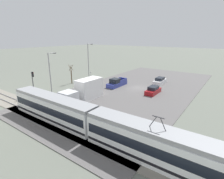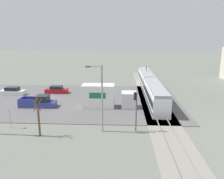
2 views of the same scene
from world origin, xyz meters
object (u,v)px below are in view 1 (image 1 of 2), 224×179
pickup_truck (117,83)px  sedan_car_0 (153,90)px  sedan_car_1 (160,81)px  no_parking_sign (91,75)px  street_lamp_near_crossing (89,59)px  street_tree (71,75)px  street_lamp_mid_block (50,70)px  light_rail_tram (94,123)px  box_truck (85,91)px  traffic_light_pole (33,81)px

pickup_truck → sedan_car_0: (-9.05, 0.24, -0.11)m
sedan_car_1 → sedan_car_0: bearing=-78.0°
sedan_car_0 → no_parking_sign: 17.50m
street_lamp_near_crossing → no_parking_sign: 4.51m
pickup_truck → street_tree: street_tree is taller
pickup_truck → street_lamp_mid_block: street_lamp_mid_block is taller
street_tree → no_parking_sign: size_ratio=1.83×
light_rail_tram → box_truck: bearing=-41.1°
pickup_truck → sedan_car_1: pickup_truck is taller
light_rail_tram → street_tree: (20.32, -14.88, 0.40)m
sedan_car_0 → street_lamp_near_crossing: bearing=173.7°
street_lamp_mid_block → no_parking_sign: bearing=-92.4°
street_tree → street_lamp_near_crossing: bearing=-92.4°
street_lamp_near_crossing → light_rail_tram: bearing=133.7°
street_lamp_mid_block → sedan_car_0: bearing=-148.9°
street_lamp_mid_block → box_truck: bearing=-179.2°
traffic_light_pole → street_lamp_mid_block: bearing=-86.8°
box_truck → pickup_truck: size_ratio=1.50×
traffic_light_pole → street_lamp_near_crossing: (1.65, -17.14, 2.14)m
pickup_truck → street_tree: bearing=21.7°
sedan_car_0 → street_lamp_near_crossing: 20.02m
pickup_truck → no_parking_sign: 8.45m
light_rail_tram → no_parking_sign: size_ratio=11.56×
sedan_car_1 → street_tree: 21.69m
light_rail_tram → sedan_car_1: size_ratio=6.21×
pickup_truck → street_lamp_near_crossing: 11.42m
traffic_light_pole → street_tree: traffic_light_pole is taller
street_lamp_mid_block → street_tree: bearing=-76.4°
sedan_car_1 → no_parking_sign: 17.51m
pickup_truck → no_parking_sign: no_parking_sign is taller
box_truck → no_parking_sign: 14.35m
box_truck → pickup_truck: 11.00m
sedan_car_0 → sedan_car_1: bearing=102.0°
sedan_car_0 → no_parking_sign: size_ratio=1.74×
box_truck → no_parking_sign: box_truck is taller
box_truck → street_lamp_near_crossing: street_lamp_near_crossing is taller
sedan_car_1 → street_tree: street_tree is taller
box_truck → street_lamp_mid_block: bearing=0.8°
sedan_car_0 → sedan_car_1: size_ratio=0.93×
box_truck → street_tree: (10.99, -6.76, 0.34)m
pickup_truck → sedan_car_0: pickup_truck is taller
box_truck → street_tree: size_ratio=1.87×
street_tree → no_parking_sign: 5.06m
street_tree → street_lamp_near_crossing: size_ratio=0.50×
light_rail_tram → street_tree: street_tree is taller
no_parking_sign → light_rail_tram: bearing=133.1°
light_rail_tram → box_truck: light_rail_tram is taller
street_tree → street_lamp_mid_block: 7.52m
street_lamp_mid_block → no_parking_sign: 11.85m
street_tree → street_lamp_mid_block: street_lamp_mid_block is taller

